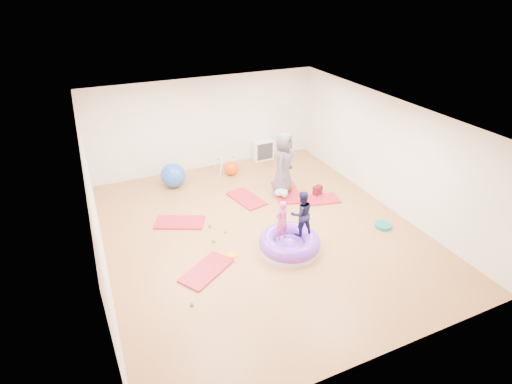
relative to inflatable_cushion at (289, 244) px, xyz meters
name	(u,v)px	position (x,y,z in m)	size (l,w,h in m)	color
room	(261,178)	(-0.25, 0.94, 1.23)	(7.01, 8.01, 2.81)	#A65F40
gym_mat_front_left	(206,270)	(-1.90, 0.04, -0.14)	(1.15, 0.58, 0.05)	red
gym_mat_mid_left	(180,222)	(-1.95, 2.05, -0.14)	(1.18, 0.59, 0.05)	red
gym_mat_center_back	(246,199)	(0.00, 2.47, -0.14)	(1.15, 0.58, 0.05)	red
gym_mat_right	(318,200)	(1.76, 1.64, -0.14)	(1.10, 0.55, 0.05)	red
gym_mat_rear_right	(286,192)	(1.17, 2.35, -0.14)	(1.31, 0.65, 0.05)	red
inflatable_cushion	(289,244)	(0.00, 0.00, 0.00)	(1.36, 1.36, 0.43)	silver
child_pink	(282,218)	(-0.20, 0.04, 0.69)	(0.34, 0.22, 0.93)	#D53D89
child_navy	(302,212)	(0.27, 0.02, 0.75)	(0.51, 0.40, 1.05)	#161635
adult_caregiver	(283,163)	(1.07, 2.40, 0.75)	(0.84, 0.55, 1.72)	#4F4E54
infant	(282,192)	(0.92, 2.15, 0.01)	(0.40, 0.40, 0.23)	#9FC6F3
ball_pit_balls	(236,233)	(-0.86, 1.03, -0.13)	(3.95, 3.70, 0.08)	green
exercise_ball_blue	(173,175)	(-1.60, 4.02, 0.18)	(0.70, 0.70, 0.70)	#2450B5
exercise_ball_orange	(231,168)	(0.18, 4.07, 0.05)	(0.43, 0.43, 0.43)	#E64C00
infant_play_gym	(225,162)	(0.10, 4.35, 0.14)	(0.60, 0.57, 0.46)	white
cube_shelf	(263,150)	(1.56, 4.73, 0.15)	(0.64, 0.32, 0.64)	white
balance_disc	(383,226)	(2.50, -0.12, -0.12)	(0.39, 0.39, 0.09)	#0C7B6B
backpack	(318,191)	(1.88, 1.88, -0.02)	(0.25, 0.15, 0.29)	#AC0726
yellow_toy	(232,255)	(-1.22, 0.31, -0.15)	(0.21, 0.21, 0.03)	#FFA500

